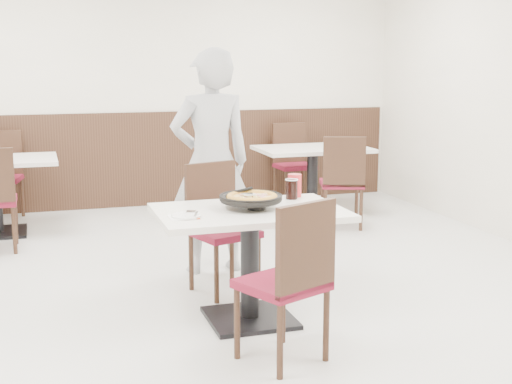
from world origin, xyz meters
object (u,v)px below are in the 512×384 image
object	(u,v)px
chair_near	(282,280)
bg_chair_left_far	(0,177)
bg_chair_right_near	(342,181)
diner_person	(211,162)
pizza_pan	(251,202)
pizza	(252,200)
red_cup	(295,185)
bg_table_right	(312,181)
bg_chair_right_far	(295,164)
main_table	(250,265)
cola_glass	(292,190)
side_plate	(186,216)
chair_far	(224,230)

from	to	relation	value
chair_near	bg_chair_left_far	xyz separation A→B (m)	(-1.67, 4.29, 0.00)
bg_chair_right_near	diner_person	bearing A→B (deg)	-127.96
chair_near	pizza_pan	world-z (taller)	chair_near
pizza	pizza_pan	bearing A→B (deg)	113.09
red_cup	bg_table_right	distance (m)	2.91
bg_chair_right_far	main_table	bearing A→B (deg)	63.43
pizza	bg_chair_right_near	world-z (taller)	bg_chair_right_near
main_table	red_cup	size ratio (longest dim) A/B	7.50
diner_person	bg_chair_right_far	xyz separation A→B (m)	(1.60, 2.39, -0.42)
pizza_pan	main_table	bearing A→B (deg)	-121.04
chair_near	cola_glass	bearing A→B (deg)	42.85
chair_near	cola_glass	size ratio (longest dim) A/B	7.31
pizza	bg_chair_left_far	xyz separation A→B (m)	(-1.70, 3.62, -0.34)
bg_chair_right_far	red_cup	bearing A→B (deg)	67.64
main_table	red_cup	bearing A→B (deg)	37.11
side_plate	red_cup	size ratio (longest dim) A/B	1.13
pizza	chair_far	bearing A→B (deg)	92.88
diner_person	bg_chair_right_near	world-z (taller)	diner_person
red_cup	diner_person	distance (m)	0.94
chair_far	diner_person	distance (m)	0.70
chair_near	bg_chair_left_far	bearing A→B (deg)	87.26
diner_person	bg_chair_left_far	distance (m)	3.02
diner_person	main_table	bearing A→B (deg)	86.01
pizza_pan	bg_chair_left_far	bearing A→B (deg)	115.16
side_plate	bg_table_right	world-z (taller)	side_plate
diner_person	bg_chair_left_far	size ratio (longest dim) A/B	1.89
chair_far	bg_chair_right_near	bearing A→B (deg)	-152.55
bg_table_right	bg_chair_right_near	bearing A→B (deg)	-84.34
pizza	bg_chair_left_far	distance (m)	4.01
side_plate	red_cup	distance (m)	0.97
chair_far	pizza	bearing A→B (deg)	75.43
main_table	chair_near	bearing A→B (deg)	-90.80
cola_glass	bg_chair_right_near	distance (m)	2.44
side_plate	bg_chair_right_near	size ratio (longest dim) A/B	0.19
diner_person	bg_table_right	bearing A→B (deg)	-134.20
cola_glass	red_cup	xyz separation A→B (m)	(0.05, 0.07, 0.02)
chair_near	bg_chair_right_far	size ratio (longest dim) A/B	1.00
chair_far	bg_chair_left_far	bearing A→B (deg)	-78.50
main_table	pizza	world-z (taller)	pizza
pizza	bg_chair_right_far	world-z (taller)	bg_chair_right_far
chair_far	side_plate	distance (m)	0.89
side_plate	bg_table_right	distance (m)	3.70
pizza	diner_person	xyz separation A→B (m)	(0.01, 1.16, 0.09)
main_table	diner_person	size ratio (longest dim) A/B	0.67
side_plate	chair_near	bearing A→B (deg)	-51.88
chair_far	cola_glass	world-z (taller)	chair_far
chair_far	red_cup	world-z (taller)	chair_far
side_plate	red_cup	xyz separation A→B (m)	(0.87, 0.43, 0.07)
red_cup	diner_person	xyz separation A→B (m)	(-0.40, 0.85, 0.07)
bg_table_right	bg_chair_left_far	bearing A→B (deg)	168.17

